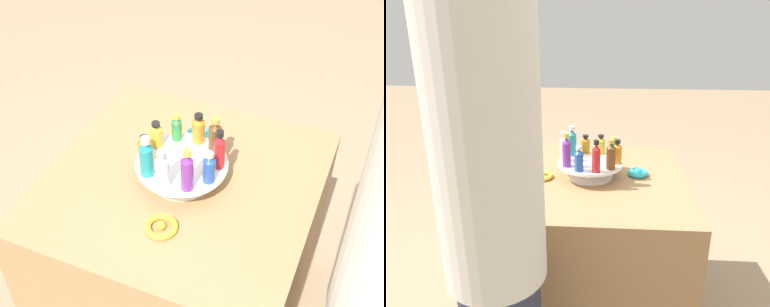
% 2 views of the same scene
% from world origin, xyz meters
% --- Properties ---
extents(ground_plane, '(12.00, 12.00, 0.00)m').
position_xyz_m(ground_plane, '(0.00, 0.00, 0.00)').
color(ground_plane, '#997F60').
extents(party_table, '(0.85, 0.85, 0.72)m').
position_xyz_m(party_table, '(0.00, 0.00, 0.36)').
color(party_table, '#9E754C').
rests_on(party_table, ground_plane).
extents(display_stand, '(0.29, 0.29, 0.07)m').
position_xyz_m(display_stand, '(0.00, 0.00, 0.77)').
color(display_stand, white).
rests_on(display_stand, party_table).
extents(bottle_blue, '(0.04, 0.04, 0.11)m').
position_xyz_m(bottle_blue, '(0.11, -0.04, 0.84)').
color(bottle_blue, '#234CAD').
rests_on(bottle_blue, display_stand).
extents(bottle_red, '(0.03, 0.03, 0.14)m').
position_xyz_m(bottle_red, '(0.11, 0.03, 0.86)').
color(bottle_red, '#B21E23').
rests_on(bottle_red, display_stand).
extents(bottle_brown, '(0.04, 0.04, 0.13)m').
position_xyz_m(bottle_brown, '(0.07, 0.09, 0.85)').
color(bottle_brown, brown).
rests_on(bottle_brown, display_stand).
extents(bottle_orange, '(0.04, 0.04, 0.11)m').
position_xyz_m(bottle_orange, '(0.01, 0.11, 0.84)').
color(bottle_orange, orange).
rests_on(bottle_orange, display_stand).
extents(bottle_green, '(0.03, 0.03, 0.10)m').
position_xyz_m(bottle_green, '(-0.06, 0.10, 0.84)').
color(bottle_green, '#288438').
rests_on(bottle_green, display_stand).
extents(bottle_gold, '(0.04, 0.04, 0.09)m').
position_xyz_m(bottle_gold, '(-0.11, 0.04, 0.83)').
color(bottle_gold, gold).
rests_on(bottle_gold, display_stand).
extents(bottle_amber, '(0.04, 0.04, 0.09)m').
position_xyz_m(bottle_amber, '(-0.11, -0.03, 0.83)').
color(bottle_amber, '#AD6B19').
rests_on(bottle_amber, display_stand).
extents(bottle_teal, '(0.04, 0.04, 0.14)m').
position_xyz_m(bottle_teal, '(-0.07, -0.09, 0.86)').
color(bottle_teal, teal).
rests_on(bottle_teal, display_stand).
extents(bottle_clear, '(0.04, 0.04, 0.13)m').
position_xyz_m(bottle_clear, '(-0.01, -0.11, 0.85)').
color(bottle_clear, silver).
rests_on(bottle_clear, display_stand).
extents(bottle_purple, '(0.04, 0.04, 0.15)m').
position_xyz_m(bottle_purple, '(0.06, -0.10, 0.86)').
color(bottle_purple, '#702D93').
rests_on(bottle_purple, display_stand).
extents(ribbon_bow_teal, '(0.09, 0.09, 0.04)m').
position_xyz_m(ribbon_bow_teal, '(-0.03, 0.21, 0.73)').
color(ribbon_bow_teal, '#2DB7CC').
rests_on(ribbon_bow_teal, party_table).
extents(ribbon_bow_gold, '(0.10, 0.10, 0.03)m').
position_xyz_m(ribbon_bow_gold, '(0.03, -0.21, 0.73)').
color(ribbon_bow_gold, gold).
rests_on(ribbon_bow_gold, party_table).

